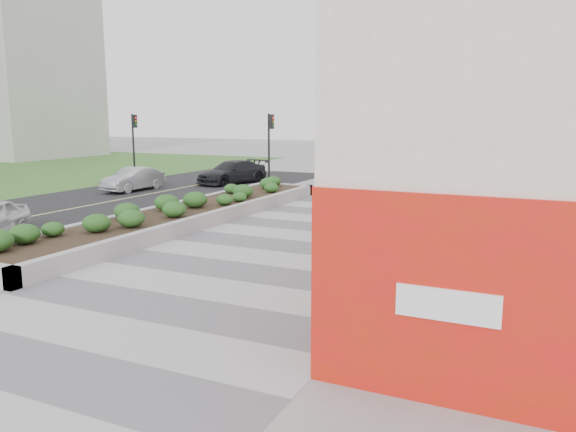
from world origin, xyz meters
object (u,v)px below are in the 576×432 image
object	(u,v)px
traffic_signal_near	(270,140)
car_dark	(232,172)
traffic_signal_far	(134,137)
skateboarder	(361,207)
car_silver	(133,179)
planter	(186,211)

from	to	relation	value
traffic_signal_near	car_dark	distance (m)	4.08
traffic_signal_near	traffic_signal_far	world-z (taller)	same
traffic_signal_far	car_dark	distance (m)	6.52
skateboarder	car_silver	bearing A→B (deg)	151.29
skateboarder	traffic_signal_near	bearing A→B (deg)	121.92
planter	traffic_signal_far	bearing A→B (deg)	137.54
planter	skateboarder	distance (m)	6.67
planter	traffic_signal_near	bearing A→B (deg)	99.35
skateboarder	car_dark	xyz separation A→B (m)	(-11.29, 9.58, -0.01)
car_dark	planter	bearing A→B (deg)	-51.12
planter	car_dark	xyz separation A→B (m)	(-5.01, 11.79, 0.27)
car_silver	car_dark	xyz separation A→B (m)	(3.14, 5.28, 0.06)
traffic_signal_far	car_silver	xyz separation A→B (m)	(2.79, -3.49, -2.13)
skateboarder	car_dark	world-z (taller)	same
car_silver	car_dark	size ratio (longest dim) A/B	0.81
car_silver	traffic_signal_near	bearing A→B (deg)	33.39
traffic_signal_near	traffic_signal_far	size ratio (longest dim) A/B	1.00
traffic_signal_near	car_dark	xyz separation A→B (m)	(-3.28, 1.29, -2.07)
car_silver	planter	bearing A→B (deg)	-37.14
traffic_signal_near	car_silver	size ratio (longest dim) A/B	1.09
car_dark	traffic_signal_far	bearing A→B (deg)	-147.26
car_silver	traffic_signal_far	bearing A→B (deg)	130.09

